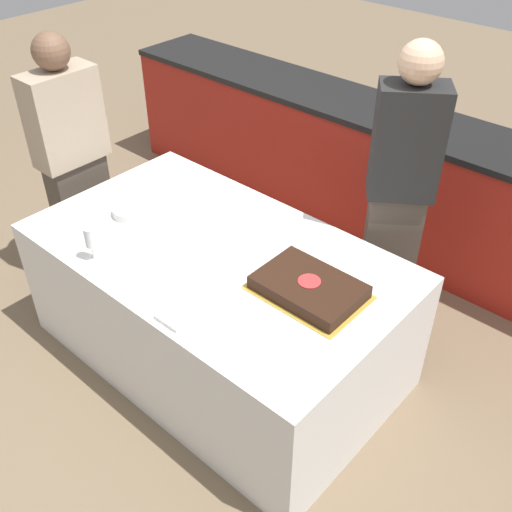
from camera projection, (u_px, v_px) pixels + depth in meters
name	position (u px, v px, depth m)	size (l,w,h in m)	color
ground_plane	(220.00, 353.00, 3.42)	(14.00, 14.00, 0.00)	#7A664C
back_counter	(384.00, 176.00, 4.12)	(4.40, 0.58, 0.92)	#A82319
dining_table	(218.00, 305.00, 3.20)	(1.92, 1.12, 0.74)	white
cake	(309.00, 287.00, 2.70)	(0.51, 0.36, 0.07)	gold
plate_stack	(132.00, 211.00, 3.22)	(0.20, 0.20, 0.04)	white
wine_glass	(90.00, 238.00, 2.84)	(0.06, 0.06, 0.18)	white
side_plate_near_cake	(351.00, 266.00, 2.87)	(0.18, 0.18, 0.00)	white
utensil_pile	(174.00, 318.00, 2.57)	(0.14, 0.10, 0.02)	white
person_cutting_cake	(398.00, 200.00, 3.05)	(0.38, 0.35, 1.70)	#4C4238
person_seated_left	(74.00, 162.00, 3.56)	(0.20, 0.42, 1.57)	#4C4238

